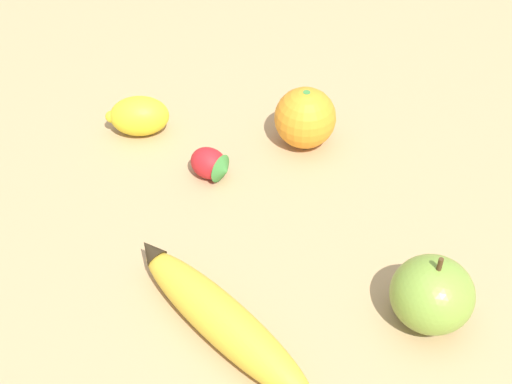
# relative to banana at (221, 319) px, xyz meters

# --- Properties ---
(ground_plane) EXTENTS (3.00, 3.00, 0.00)m
(ground_plane) POSITION_rel_banana_xyz_m (-0.16, 0.18, -0.02)
(ground_plane) COLOR tan
(banana) EXTENTS (0.22, 0.12, 0.04)m
(banana) POSITION_rel_banana_xyz_m (0.00, 0.00, 0.00)
(banana) COLOR gold
(banana) RESTS_ON ground_plane
(orange) EXTENTS (0.07, 0.07, 0.07)m
(orange) POSITION_rel_banana_xyz_m (-0.22, 0.18, 0.02)
(orange) COLOR orange
(orange) RESTS_ON ground_plane
(strawberry) EXTENTS (0.06, 0.05, 0.03)m
(strawberry) POSITION_rel_banana_xyz_m (-0.21, 0.06, -0.00)
(strawberry) COLOR red
(strawberry) RESTS_ON ground_plane
(apple) EXTENTS (0.08, 0.08, 0.08)m
(apple) POSITION_rel_banana_xyz_m (0.05, 0.19, 0.01)
(apple) COLOR olive
(apple) RESTS_ON ground_plane
(lemon) EXTENTS (0.07, 0.08, 0.05)m
(lemon) POSITION_rel_banana_xyz_m (-0.31, 0.01, 0.00)
(lemon) COLOR yellow
(lemon) RESTS_ON ground_plane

